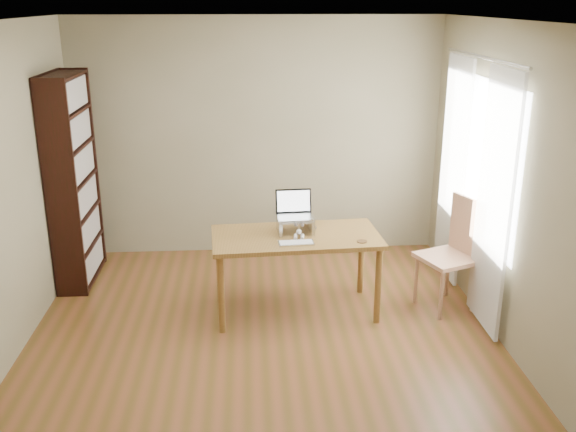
{
  "coord_description": "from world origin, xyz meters",
  "views": [
    {
      "loc": [
        -0.1,
        -4.68,
        2.75
      ],
      "look_at": [
        0.24,
        0.65,
        0.94
      ],
      "focal_mm": 40.0,
      "sensor_mm": 36.0,
      "label": 1
    }
  ],
  "objects_px": {
    "cat": "(299,224)",
    "chair": "(456,250)",
    "bookshelf": "(73,180)",
    "laptop": "(295,210)",
    "desk": "(296,244)",
    "keyboard": "(296,243)"
  },
  "relations": [
    {
      "from": "keyboard",
      "to": "cat",
      "type": "distance_m",
      "value": 0.34
    },
    {
      "from": "bookshelf",
      "to": "chair",
      "type": "distance_m",
      "value": 3.76
    },
    {
      "from": "desk",
      "to": "chair",
      "type": "height_order",
      "value": "chair"
    },
    {
      "from": "laptop",
      "to": "keyboard",
      "type": "distance_m",
      "value": 0.4
    },
    {
      "from": "cat",
      "to": "chair",
      "type": "height_order",
      "value": "chair"
    },
    {
      "from": "desk",
      "to": "cat",
      "type": "bearing_deg",
      "value": 68.97
    },
    {
      "from": "laptop",
      "to": "chair",
      "type": "xyz_separation_m",
      "value": [
        1.47,
        -0.15,
        -0.37
      ]
    },
    {
      "from": "bookshelf",
      "to": "cat",
      "type": "relative_size",
      "value": 4.34
    },
    {
      "from": "desk",
      "to": "bookshelf",
      "type": "bearing_deg",
      "value": 153.94
    },
    {
      "from": "keyboard",
      "to": "cat",
      "type": "bearing_deg",
      "value": 77.68
    },
    {
      "from": "cat",
      "to": "laptop",
      "type": "bearing_deg",
      "value": 147.4
    },
    {
      "from": "laptop",
      "to": "cat",
      "type": "distance_m",
      "value": 0.13
    },
    {
      "from": "laptop",
      "to": "chair",
      "type": "height_order",
      "value": "laptop"
    },
    {
      "from": "keyboard",
      "to": "cat",
      "type": "height_order",
      "value": "cat"
    },
    {
      "from": "chair",
      "to": "desk",
      "type": "bearing_deg",
      "value": 157.6
    },
    {
      "from": "desk",
      "to": "chair",
      "type": "xyz_separation_m",
      "value": [
        1.47,
        -0.01,
        -0.09
      ]
    },
    {
      "from": "laptop",
      "to": "cat",
      "type": "bearing_deg",
      "value": -41.87
    },
    {
      "from": "desk",
      "to": "chair",
      "type": "bearing_deg",
      "value": -4.12
    },
    {
      "from": "laptop",
      "to": "bookshelf",
      "type": "bearing_deg",
      "value": 157.16
    },
    {
      "from": "cat",
      "to": "chair",
      "type": "distance_m",
      "value": 1.46
    },
    {
      "from": "laptop",
      "to": "chair",
      "type": "relative_size",
      "value": 0.33
    },
    {
      "from": "chair",
      "to": "bookshelf",
      "type": "bearing_deg",
      "value": 144.15
    }
  ]
}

